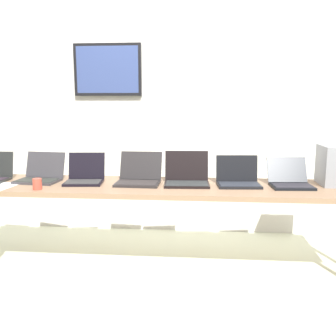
% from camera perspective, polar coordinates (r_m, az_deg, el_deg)
% --- Properties ---
extents(ground, '(8.00, 8.00, 0.04)m').
position_cam_1_polar(ground, '(3.42, -1.35, -15.70)').
color(ground, beige).
extents(back_wall, '(8.00, 0.11, 2.56)m').
position_cam_1_polar(back_wall, '(4.21, 0.08, 7.66)').
color(back_wall, silver).
rests_on(back_wall, ground).
extents(workbench, '(3.50, 0.70, 0.78)m').
position_cam_1_polar(workbench, '(3.17, -1.41, -3.39)').
color(workbench, '#906F54').
rests_on(workbench, ground).
extents(laptop_station_1, '(0.39, 0.34, 0.24)m').
position_cam_1_polar(laptop_station_1, '(3.49, -18.70, -0.96)').
color(laptop_station_1, '#37353A').
rests_on(laptop_station_1, workbench).
extents(laptop_station_2, '(0.34, 0.33, 0.24)m').
position_cam_1_polar(laptop_station_2, '(3.32, -12.44, -1.18)').
color(laptop_station_2, black).
rests_on(laptop_station_2, workbench).
extents(laptop_station_3, '(0.37, 0.35, 0.25)m').
position_cam_1_polar(laptop_station_3, '(3.22, -4.43, -1.28)').
color(laptop_station_3, '#252324').
rests_on(laptop_station_3, workbench).
extents(laptop_station_4, '(0.39, 0.34, 0.27)m').
position_cam_1_polar(laptop_station_4, '(3.18, 2.84, -1.35)').
color(laptop_station_4, black).
rests_on(laptop_station_4, workbench).
extents(laptop_station_5, '(0.37, 0.29, 0.24)m').
position_cam_1_polar(laptop_station_5, '(3.19, 10.54, -1.57)').
color(laptop_station_5, black).
rests_on(laptop_station_5, workbench).
extents(laptop_station_6, '(0.35, 0.36, 0.22)m').
position_cam_1_polar(laptop_station_6, '(3.26, 17.93, -1.71)').
color(laptop_station_6, black).
rests_on(laptop_station_6, workbench).
extents(coffee_mug, '(0.07, 0.07, 0.09)m').
position_cam_1_polar(coffee_mug, '(3.16, -19.14, -2.30)').
color(coffee_mug, '#C74837').
rests_on(coffee_mug, workbench).
extents(paper_sheet, '(0.24, 0.32, 0.00)m').
position_cam_1_polar(paper_sheet, '(3.40, -23.96, -2.53)').
color(paper_sheet, white).
rests_on(paper_sheet, workbench).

